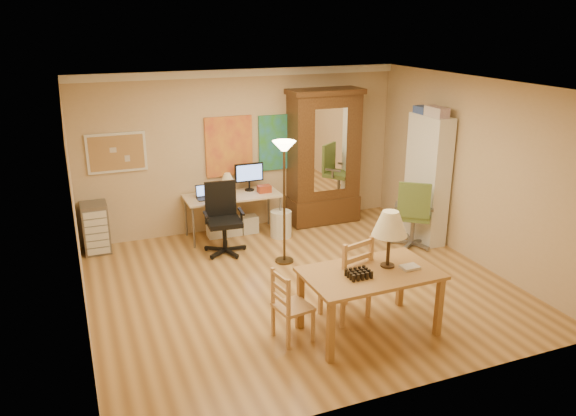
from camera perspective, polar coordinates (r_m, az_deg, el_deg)
name	(u,v)px	position (r m, az deg, el deg)	size (l,w,h in m)	color
floor	(300,285)	(7.77, 1.22, -7.83)	(5.50, 5.50, 0.00)	olive
crown_molding	(242,73)	(9.30, -4.73, 13.54)	(5.50, 0.08, 0.12)	white
corkboard	(117,153)	(9.11, -17.01, 5.40)	(0.90, 0.04, 0.62)	#AB7850
art_panel_left	(229,146)	(9.42, -6.01, 6.24)	(0.80, 0.04, 1.00)	yellow
art_panel_right	(280,142)	(9.70, -0.86, 6.70)	(0.75, 0.04, 0.95)	teal
dining_table	(378,258)	(6.44, 9.08, -5.04)	(1.54, 0.95, 1.43)	brown
ladder_chair_back	(347,280)	(6.83, 6.03, -7.27)	(0.60, 0.58, 1.06)	tan
ladder_chair_left	(291,308)	(6.39, 0.29, -10.10)	(0.43, 0.45, 0.85)	tan
torchiere_lamp	(284,166)	(7.99, -0.39, 4.25)	(0.33, 0.33, 1.84)	#3D2C18
computer_desk	(234,210)	(9.40, -5.51, -0.23)	(1.57, 0.68, 1.18)	beige
office_chair_black	(224,234)	(8.76, -6.51, -2.68)	(0.68, 0.68, 1.10)	black
office_chair_green	(412,229)	(9.13, 12.53, -2.09)	(0.71, 0.71, 1.11)	slate
drawer_cart	(96,228)	(9.20, -18.95, -1.92)	(0.39, 0.47, 0.78)	slate
armoire	(323,166)	(9.87, 3.61, 4.32)	(1.28, 0.61, 2.35)	#351D0E
bookshelf	(427,180)	(9.26, 13.95, 2.82)	(0.31, 0.82, 2.05)	white
wastebin	(281,224)	(9.35, -0.73, -1.62)	(0.35, 0.35, 0.44)	silver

